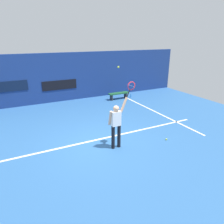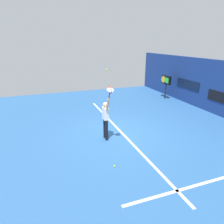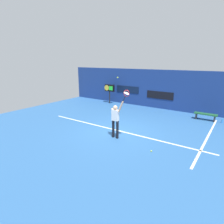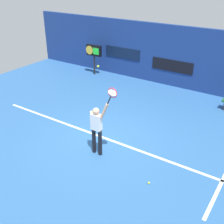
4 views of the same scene
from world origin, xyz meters
name	(u,v)px [view 1 (image 1 of 4)]	position (x,y,z in m)	size (l,w,h in m)	color
ground_plane	(100,142)	(0.00, 0.00, 0.00)	(18.00, 18.00, 0.00)	#2D609E
back_wall	(59,78)	(0.00, 6.50, 1.55)	(18.00, 0.20, 3.10)	navy
sponsor_banner_center	(60,85)	(0.00, 6.38, 1.09)	(2.20, 0.03, 0.60)	black
sponsor_banner_portside	(8,87)	(-3.00, 6.38, 1.30)	(2.20, 0.03, 0.60)	#0C1933
court_baseline	(97,140)	(0.00, 0.24, 0.01)	(10.00, 0.10, 0.01)	white
court_sideline	(154,111)	(4.28, 2.00, 0.01)	(0.10, 7.00, 0.01)	white
tennis_player	(116,123)	(0.41, -0.65, 1.01)	(0.72, 0.31, 1.96)	black
tennis_racket	(131,87)	(1.00, -0.66, 2.32)	(0.41, 0.27, 0.62)	black
tennis_ball	(118,67)	(0.49, -0.62, 3.04)	(0.07, 0.07, 0.07)	#CCE033
court_bench	(119,94)	(3.65, 5.14, 0.34)	(1.40, 0.36, 0.45)	#1E592D
water_bottle	(131,96)	(4.63, 5.14, 0.12)	(0.07, 0.07, 0.24)	#338CD8
spare_ball	(166,139)	(2.54, -1.06, 0.03)	(0.07, 0.07, 0.07)	#CCE033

